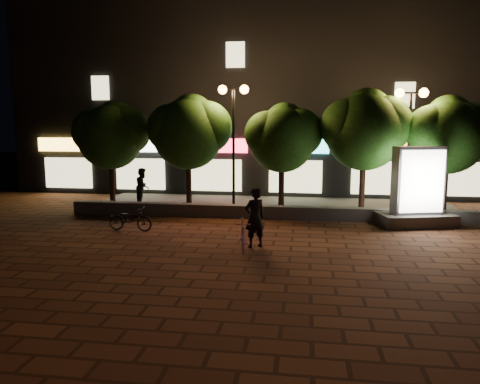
% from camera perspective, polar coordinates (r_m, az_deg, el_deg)
% --- Properties ---
extents(ground, '(80.00, 80.00, 0.00)m').
position_cam_1_polar(ground, '(14.14, 1.91, -6.63)').
color(ground, brown).
rests_on(ground, ground).
extents(retaining_wall, '(16.00, 0.45, 0.50)m').
position_cam_1_polar(retaining_wall, '(17.96, 3.33, -2.52)').
color(retaining_wall, '#5E5C57').
rests_on(retaining_wall, ground).
extents(sidewalk, '(16.00, 5.00, 0.08)m').
position_cam_1_polar(sidewalk, '(20.45, 3.93, -1.75)').
color(sidewalk, '#5E5C57').
rests_on(sidewalk, ground).
extents(building_block, '(28.00, 8.12, 11.30)m').
position_cam_1_polar(building_block, '(26.62, 5.12, 11.35)').
color(building_block, black).
rests_on(building_block, ground).
extents(tree_far_left, '(3.36, 2.80, 4.63)m').
position_cam_1_polar(tree_far_left, '(20.82, -15.80, 7.13)').
color(tree_far_left, black).
rests_on(tree_far_left, sidewalk).
extents(tree_left, '(3.60, 3.00, 4.89)m').
position_cam_1_polar(tree_left, '(19.65, -6.36, 7.78)').
color(tree_left, black).
rests_on(tree_left, sidewalk).
extents(tree_mid, '(3.24, 2.70, 4.50)m').
position_cam_1_polar(tree_mid, '(19.05, 5.46, 7.08)').
color(tree_mid, black).
rests_on(tree_mid, sidewalk).
extents(tree_right, '(3.72, 3.10, 5.07)m').
position_cam_1_polar(tree_right, '(19.17, 15.49, 7.86)').
color(tree_right, black).
rests_on(tree_right, sidewalk).
extents(tree_far_right, '(3.48, 2.90, 4.76)m').
position_cam_1_polar(tree_far_right, '(19.82, 24.73, 6.83)').
color(tree_far_right, black).
rests_on(tree_far_right, sidewalk).
extents(street_lamp_left, '(1.26, 0.36, 5.18)m').
position_cam_1_polar(street_lamp_left, '(19.00, -0.82, 9.56)').
color(street_lamp_left, black).
rests_on(street_lamp_left, sidewalk).
extents(street_lamp_right, '(1.26, 0.36, 4.98)m').
position_cam_1_polar(street_lamp_right, '(19.18, 20.55, 8.61)').
color(street_lamp_right, black).
rests_on(street_lamp_right, sidewalk).
extents(ad_kiosk, '(2.93, 1.98, 2.90)m').
position_cam_1_polar(ad_kiosk, '(17.71, 21.32, -0.25)').
color(ad_kiosk, '#5E5C57').
rests_on(ad_kiosk, ground).
extents(scooter_pink, '(0.70, 1.55, 0.90)m').
position_cam_1_polar(scooter_pink, '(13.53, 0.33, -5.35)').
color(scooter_pink, '#CB7DB9').
rests_on(scooter_pink, ground).
extents(rider, '(0.80, 0.74, 1.83)m').
position_cam_1_polar(rider, '(13.68, 1.87, -3.20)').
color(rider, black).
rests_on(rider, ground).
extents(scooter_parked, '(1.62, 0.65, 0.84)m').
position_cam_1_polar(scooter_parked, '(16.30, -13.60, -3.30)').
color(scooter_parked, black).
rests_on(scooter_parked, ground).
extents(pedestrian, '(0.70, 0.86, 1.66)m').
position_cam_1_polar(pedestrian, '(20.85, -12.09, 0.70)').
color(pedestrian, black).
rests_on(pedestrian, sidewalk).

